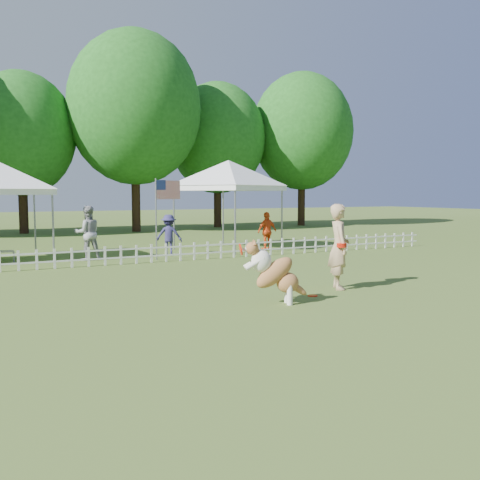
{
  "coord_description": "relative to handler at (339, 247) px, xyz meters",
  "views": [
    {
      "loc": [
        -6.23,
        -9.52,
        2.24
      ],
      "look_at": [
        -0.15,
        2.0,
        1.1
      ],
      "focal_mm": 40.0,
      "sensor_mm": 36.0,
      "label": 1
    }
  ],
  "objects": [
    {
      "name": "handler",
      "position": [
        0.0,
        0.0,
        0.0
      ],
      "size": [
        0.74,
        0.86,
        2.0
      ],
      "primitive_type": "imported",
      "rotation": [
        0.0,
        0.0,
        1.15
      ],
      "color": "tan",
      "rests_on": "ground"
    },
    {
      "name": "flag_pole",
      "position": [
        -1.98,
        7.23,
        0.37
      ],
      "size": [
        1.05,
        0.36,
        2.74
      ],
      "primitive_type": null,
      "rotation": [
        0.0,
        0.0,
        0.25
      ],
      "color": "gray",
      "rests_on": "ground"
    },
    {
      "name": "spectator_c",
      "position": [
        2.89,
        8.15,
        -0.24
      ],
      "size": [
        0.93,
        0.49,
        1.51
      ],
      "primitive_type": "imported",
      "rotation": [
        0.0,
        0.0,
        3.28
      ],
      "color": "#EB511B",
      "rests_on": "ground"
    },
    {
      "name": "spectator_b",
      "position": [
        -1.1,
        8.4,
        -0.26
      ],
      "size": [
        1.08,
        0.84,
        1.47
      ],
      "primitive_type": "imported",
      "rotation": [
        0.0,
        0.0,
        2.79
      ],
      "color": "navy",
      "rests_on": "ground"
    },
    {
      "name": "frisbee_on_turf",
      "position": [
        -1.06,
        -0.45,
        -0.99
      ],
      "size": [
        0.28,
        0.28,
        0.02
      ],
      "primitive_type": "cylinder",
      "rotation": [
        0.0,
        0.0,
        -0.4
      ],
      "color": "red",
      "rests_on": "ground"
    },
    {
      "name": "spectator_a",
      "position": [
        -4.03,
        8.29,
        -0.09
      ],
      "size": [
        0.89,
        0.7,
        1.83
      ],
      "primitive_type": "imported",
      "rotation": [
        0.0,
        0.0,
        3.15
      ],
      "color": "#949499",
      "rests_on": "ground"
    },
    {
      "name": "tree_right",
      "position": [
        7.39,
        22.13,
        4.2
      ],
      "size": [
        6.2,
        6.2,
        10.4
      ],
      "primitive_type": null,
      "color": "#1B5317",
      "rests_on": "ground"
    },
    {
      "name": "tree_center_right",
      "position": [
        1.39,
        20.63,
        5.3
      ],
      "size": [
        7.6,
        7.6,
        12.6
      ],
      "primitive_type": null,
      "color": "#1B5317",
      "rests_on": "ground"
    },
    {
      "name": "picket_fence",
      "position": [
        -1.61,
        6.63,
        -0.7
      ],
      "size": [
        22.0,
        0.08,
        0.6
      ],
      "primitive_type": null,
      "color": "white",
      "rests_on": "ground"
    },
    {
      "name": "ground",
      "position": [
        -1.61,
        -0.37,
        -1.0
      ],
      "size": [
        120.0,
        120.0,
        0.0
      ],
      "primitive_type": "plane",
      "color": "#3E571B",
      "rests_on": "ground"
    },
    {
      "name": "dog",
      "position": [
        -2.23,
        -0.8,
        -0.35
      ],
      "size": [
        1.32,
        0.81,
        1.29
      ],
      "primitive_type": null,
      "rotation": [
        0.0,
        0.0,
        -0.34
      ],
      "color": "brown",
      "rests_on": "ground"
    },
    {
      "name": "tree_far_right",
      "position": [
        13.39,
        21.13,
        4.7
      ],
      "size": [
        7.0,
        7.0,
        11.4
      ],
      "primitive_type": null,
      "color": "#1B5317",
      "rests_on": "ground"
    },
    {
      "name": "canopy_tent_right",
      "position": [
        1.8,
        9.36,
        0.74
      ],
      "size": [
        4.47,
        4.47,
        3.48
      ],
      "primitive_type": null,
      "rotation": [
        0.0,
        0.0,
        0.43
      ],
      "color": "white",
      "rests_on": "ground"
    },
    {
      "name": "tree_center_left",
      "position": [
        -4.61,
        22.13,
        3.9
      ],
      "size": [
        6.0,
        6.0,
        9.8
      ],
      "primitive_type": null,
      "color": "#1B5317",
      "rests_on": "ground"
    }
  ]
}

